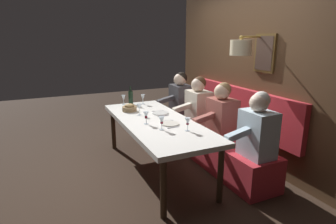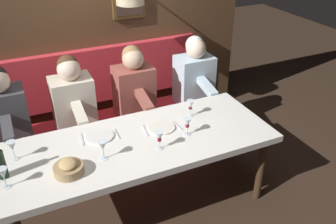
{
  "view_description": "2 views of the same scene",
  "coord_description": "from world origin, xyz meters",
  "px_view_note": "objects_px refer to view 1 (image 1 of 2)",
  "views": [
    {
      "loc": [
        -1.37,
        -3.37,
        1.84
      ],
      "look_at": [
        0.05,
        -0.28,
        0.92
      ],
      "focal_mm": 29.79,
      "sensor_mm": 36.0,
      "label": 1
    },
    {
      "loc": [
        -2.36,
        0.82,
        2.45
      ],
      "look_at": [
        0.05,
        -0.28,
        0.92
      ],
      "focal_mm": 38.41,
      "sensor_mm": 36.0,
      "label": 2
    }
  ],
  "objects_px": {
    "diner_middle": "(198,103)",
    "wine_glass_0": "(143,97)",
    "diner_near": "(222,113)",
    "bread_bowl": "(129,108)",
    "wine_glass_4": "(188,122)",
    "diner_far": "(180,96)",
    "wine_glass_5": "(162,121)",
    "wine_bottle": "(131,97)",
    "wine_glass_1": "(146,115)",
    "diner_nearest": "(258,127)",
    "wine_glass_2": "(123,98)",
    "wine_glass_3": "(139,107)",
    "dining_table": "(156,125)"
  },
  "relations": [
    {
      "from": "wine_glass_0",
      "to": "diner_near",
      "type": "bearing_deg",
      "value": -59.9
    },
    {
      "from": "wine_glass_1",
      "to": "wine_glass_2",
      "type": "distance_m",
      "value": 1.15
    },
    {
      "from": "diner_near",
      "to": "wine_bottle",
      "type": "bearing_deg",
      "value": 124.18
    },
    {
      "from": "diner_middle",
      "to": "wine_bottle",
      "type": "relative_size",
      "value": 2.64
    },
    {
      "from": "wine_glass_0",
      "to": "wine_glass_5",
      "type": "relative_size",
      "value": 1.0
    },
    {
      "from": "diner_nearest",
      "to": "wine_glass_4",
      "type": "relative_size",
      "value": 4.82
    },
    {
      "from": "diner_nearest",
      "to": "wine_glass_4",
      "type": "bearing_deg",
      "value": 149.01
    },
    {
      "from": "dining_table",
      "to": "wine_glass_1",
      "type": "relative_size",
      "value": 13.95
    },
    {
      "from": "diner_middle",
      "to": "wine_glass_1",
      "type": "bearing_deg",
      "value": -156.01
    },
    {
      "from": "diner_nearest",
      "to": "wine_bottle",
      "type": "distance_m",
      "value": 2.25
    },
    {
      "from": "diner_nearest",
      "to": "diner_middle",
      "type": "xyz_separation_m",
      "value": [
        0.0,
        1.36,
        0.0
      ]
    },
    {
      "from": "wine_glass_5",
      "to": "wine_glass_3",
      "type": "bearing_deg",
      "value": 92.47
    },
    {
      "from": "diner_middle",
      "to": "wine_glass_1",
      "type": "xyz_separation_m",
      "value": [
        -1.06,
        -0.47,
        0.04
      ]
    },
    {
      "from": "bread_bowl",
      "to": "wine_glass_2",
      "type": "bearing_deg",
      "value": 85.99
    },
    {
      "from": "wine_glass_0",
      "to": "wine_glass_3",
      "type": "distance_m",
      "value": 0.69
    },
    {
      "from": "diner_near",
      "to": "wine_glass_5",
      "type": "height_order",
      "value": "diner_near"
    },
    {
      "from": "wine_glass_2",
      "to": "wine_glass_5",
      "type": "relative_size",
      "value": 1.0
    },
    {
      "from": "dining_table",
      "to": "wine_glass_1",
      "type": "distance_m",
      "value": 0.28
    },
    {
      "from": "diner_nearest",
      "to": "wine_glass_0",
      "type": "bearing_deg",
      "value": 110.15
    },
    {
      "from": "wine_glass_1",
      "to": "wine_glass_4",
      "type": "height_order",
      "value": "same"
    },
    {
      "from": "wine_glass_3",
      "to": "wine_glass_5",
      "type": "xyz_separation_m",
      "value": [
        0.03,
        -0.74,
        -0.0
      ]
    },
    {
      "from": "diner_nearest",
      "to": "diner_near",
      "type": "height_order",
      "value": "same"
    },
    {
      "from": "diner_nearest",
      "to": "wine_bottle",
      "type": "relative_size",
      "value": 2.64
    },
    {
      "from": "wine_glass_0",
      "to": "wine_glass_3",
      "type": "bearing_deg",
      "value": -114.07
    },
    {
      "from": "diner_middle",
      "to": "diner_far",
      "type": "height_order",
      "value": "same"
    },
    {
      "from": "bread_bowl",
      "to": "diner_far",
      "type": "bearing_deg",
      "value": 19.38
    },
    {
      "from": "diner_near",
      "to": "bread_bowl",
      "type": "xyz_separation_m",
      "value": [
        -1.06,
        0.89,
        -0.03
      ]
    },
    {
      "from": "diner_far",
      "to": "wine_glass_5",
      "type": "distance_m",
      "value": 1.7
    },
    {
      "from": "diner_middle",
      "to": "wine_glass_5",
      "type": "height_order",
      "value": "diner_middle"
    },
    {
      "from": "diner_near",
      "to": "wine_glass_2",
      "type": "height_order",
      "value": "diner_near"
    },
    {
      "from": "wine_glass_4",
      "to": "wine_glass_5",
      "type": "bearing_deg",
      "value": 147.51
    },
    {
      "from": "diner_far",
      "to": "wine_glass_2",
      "type": "height_order",
      "value": "diner_far"
    },
    {
      "from": "wine_glass_0",
      "to": "wine_glass_2",
      "type": "bearing_deg",
      "value": 165.69
    },
    {
      "from": "diner_near",
      "to": "wine_glass_5",
      "type": "relative_size",
      "value": 4.82
    },
    {
      "from": "diner_far",
      "to": "wine_glass_1",
      "type": "distance_m",
      "value": 1.53
    },
    {
      "from": "wine_glass_4",
      "to": "wine_bottle",
      "type": "xyz_separation_m",
      "value": [
        -0.2,
        1.63,
        0.0
      ]
    },
    {
      "from": "wine_glass_0",
      "to": "wine_glass_1",
      "type": "distance_m",
      "value": 1.13
    },
    {
      "from": "wine_glass_1",
      "to": "wine_bottle",
      "type": "distance_m",
      "value": 1.18
    },
    {
      "from": "wine_glass_0",
      "to": "wine_glass_3",
      "type": "relative_size",
      "value": 1.0
    },
    {
      "from": "bread_bowl",
      "to": "wine_glass_4",
      "type": "bearing_deg",
      "value": -73.14
    },
    {
      "from": "wine_glass_5",
      "to": "bread_bowl",
      "type": "distance_m",
      "value": 1.03
    },
    {
      "from": "diner_far",
      "to": "wine_glass_3",
      "type": "height_order",
      "value": "diner_far"
    },
    {
      "from": "diner_middle",
      "to": "wine_glass_0",
      "type": "distance_m",
      "value": 0.94
    },
    {
      "from": "diner_nearest",
      "to": "diner_far",
      "type": "distance_m",
      "value": 1.99
    },
    {
      "from": "diner_near",
      "to": "wine_glass_5",
      "type": "bearing_deg",
      "value": -172.45
    },
    {
      "from": "wine_glass_1",
      "to": "wine_glass_2",
      "type": "relative_size",
      "value": 1.0
    },
    {
      "from": "diner_near",
      "to": "wine_glass_4",
      "type": "height_order",
      "value": "diner_near"
    },
    {
      "from": "wine_bottle",
      "to": "diner_far",
      "type": "bearing_deg",
      "value": -4.19
    },
    {
      "from": "wine_glass_0",
      "to": "wine_glass_1",
      "type": "relative_size",
      "value": 1.0
    },
    {
      "from": "diner_middle",
      "to": "wine_glass_5",
      "type": "relative_size",
      "value": 4.82
    }
  ]
}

